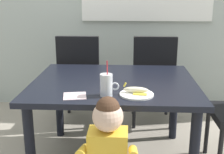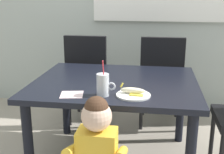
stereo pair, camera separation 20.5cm
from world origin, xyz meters
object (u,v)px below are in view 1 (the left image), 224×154
dining_chair_left (80,75)px  toddler_standing (108,150)px  milk_cup (107,86)px  dining_chair_right (153,76)px  snack_plate (137,94)px  dining_table (114,92)px  peeled_banana (136,90)px  paper_napkin (75,96)px

dining_chair_left → toddler_standing: bearing=104.6°
milk_cup → dining_chair_right: bearing=69.8°
dining_chair_left → snack_plate: (0.55, -1.06, 0.17)m
dining_table → peeled_banana: bearing=-62.5°
peeled_banana → paper_napkin: bearing=-172.2°
dining_chair_left → dining_table: bearing=117.7°
dining_table → peeled_banana: (0.16, -0.32, 0.12)m
milk_cup → dining_table: bearing=84.5°
snack_plate → peeled_banana: peeled_banana is taller
dining_chair_left → peeled_banana: 1.20m
dining_chair_left → snack_plate: size_ratio=4.17×
dining_chair_right → snack_plate: bearing=79.4°
dining_table → milk_cup: (-0.03, -0.35, 0.16)m
peeled_banana → paper_napkin: 0.41m
dining_chair_left → peeled_banana: (0.55, -1.05, 0.19)m
dining_table → dining_chair_left: bearing=117.7°
dining_chair_left → milk_cup: bearing=107.9°
dining_chair_right → milk_cup: 1.19m
dining_chair_left → snack_plate: 1.21m
snack_plate → peeled_banana: bearing=101.1°
dining_chair_right → dining_chair_left: bearing=0.9°
dining_chair_left → peeled_banana: dining_chair_left is taller
toddler_standing → dining_table: bearing=90.0°
toddler_standing → peeled_banana: size_ratio=4.83×
paper_napkin → toddler_standing: bearing=-56.6°
dining_chair_left → dining_chair_right: 0.75m
dining_chair_right → peeled_banana: dining_chair_right is taller
dining_chair_right → paper_napkin: (-0.61, -1.12, 0.16)m
dining_table → toddler_standing: bearing=-90.0°
snack_plate → paper_napkin: 0.41m
dining_chair_right → snack_plate: (-0.20, -1.07, 0.17)m
dining_chair_left → peeled_banana: size_ratio=5.53×
dining_table → toddler_standing: size_ratio=1.51×
dining_chair_left → dining_chair_right: (0.75, 0.01, 0.00)m
dining_chair_left → paper_napkin: bearing=97.2°
milk_cup → paper_napkin: size_ratio=1.66×
dining_table → snack_plate: 0.38m
dining_table → paper_napkin: size_ratio=8.43×
snack_plate → peeled_banana: 0.03m
milk_cup → paper_napkin: 0.22m
dining_chair_right → paper_napkin: bearing=61.2°
milk_cup → snack_plate: 0.21m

